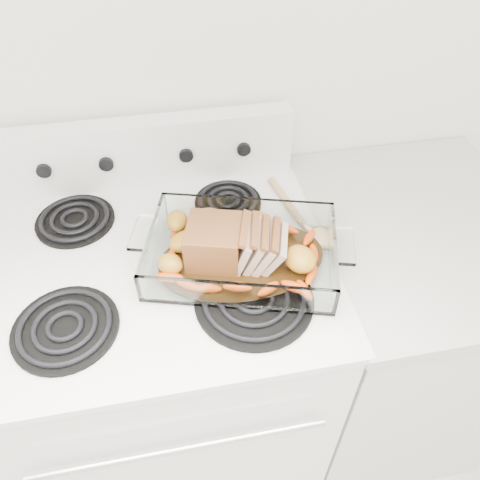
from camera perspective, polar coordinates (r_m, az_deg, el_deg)
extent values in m
plane|color=white|center=(1.15, -14.02, 25.32)|extent=(4.00, 0.00, 4.00)
cube|color=white|center=(1.46, -7.64, -14.99)|extent=(0.76, 0.65, 0.92)
cube|color=black|center=(1.34, -6.21, -26.84)|extent=(0.65, 0.02, 0.55)
cylinder|color=silver|center=(1.05, -7.27, -23.93)|extent=(0.61, 0.02, 0.02)
cube|color=white|center=(1.09, -9.95, -2.57)|extent=(0.78, 0.67, 0.02)
cube|color=white|center=(1.25, -11.39, 10.48)|extent=(0.76, 0.06, 0.18)
cylinder|color=black|center=(1.00, -20.48, -10.08)|extent=(0.21, 0.21, 0.01)
cylinder|color=black|center=(0.98, 1.70, -7.33)|extent=(0.25, 0.25, 0.01)
cylinder|color=black|center=(1.21, -19.44, 2.23)|extent=(0.19, 0.19, 0.01)
cylinder|color=black|center=(1.20, -1.47, 4.65)|extent=(0.17, 0.17, 0.01)
cylinder|color=black|center=(1.26, -22.78, 7.88)|extent=(0.04, 0.02, 0.04)
cylinder|color=black|center=(1.23, -16.00, 8.99)|extent=(0.04, 0.02, 0.04)
cylinder|color=black|center=(1.22, -6.61, 10.30)|extent=(0.04, 0.02, 0.04)
cylinder|color=black|center=(1.24, 0.42, 11.10)|extent=(0.04, 0.02, 0.04)
cube|color=silver|center=(1.59, 17.34, -10.77)|extent=(0.55, 0.65, 0.90)
cube|color=silver|center=(1.25, 21.83, 1.45)|extent=(0.58, 0.68, 0.03)
cube|color=white|center=(1.04, 0.20, -2.48)|extent=(0.40, 0.26, 0.01)
cube|color=white|center=(0.93, 1.70, -6.58)|extent=(0.40, 0.01, 0.07)
cube|color=white|center=(1.10, -1.04, 3.67)|extent=(0.40, 0.01, 0.07)
cube|color=white|center=(1.01, -10.84, -2.49)|extent=(0.01, 0.26, 0.07)
cube|color=white|center=(1.06, 10.71, 0.42)|extent=(0.01, 0.26, 0.07)
cylinder|color=black|center=(1.04, 0.21, -2.25)|extent=(0.23, 0.23, 0.00)
cube|color=brown|center=(1.00, -3.18, -0.99)|extent=(0.11, 0.11, 0.09)
cube|color=#D0AC97|center=(1.01, 0.52, -0.60)|extent=(0.04, 0.11, 0.09)
cube|color=#D0AC97|center=(1.01, 1.73, -0.50)|extent=(0.05, 0.11, 0.08)
cube|color=#D0AC97|center=(1.02, 2.94, -0.40)|extent=(0.05, 0.11, 0.08)
cube|color=#D0AC97|center=(1.02, 4.13, -0.30)|extent=(0.05, 0.10, 0.07)
ellipsoid|color=#E04B11|center=(0.97, -7.56, -6.51)|extent=(0.06, 0.02, 0.02)
ellipsoid|color=#E04B11|center=(1.00, 7.63, -4.31)|extent=(0.06, 0.02, 0.02)
ellipsoid|color=#E04B11|center=(1.08, 8.30, 0.00)|extent=(0.06, 0.02, 0.02)
ellipsoid|color=#E04B11|center=(1.05, -8.75, -1.47)|extent=(0.06, 0.02, 0.02)
ellipsoid|color=orange|center=(1.07, -8.98, 0.45)|extent=(0.06, 0.05, 0.05)
ellipsoid|color=orange|center=(1.09, 0.41, 2.08)|extent=(0.06, 0.05, 0.05)
ellipsoid|color=orange|center=(1.03, 7.37, -1.32)|extent=(0.06, 0.05, 0.05)
cylinder|color=tan|center=(1.19, 6.10, 4.25)|extent=(0.06, 0.23, 0.02)
ellipsoid|color=tan|center=(1.11, 9.90, 0.22)|extent=(0.06, 0.08, 0.02)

